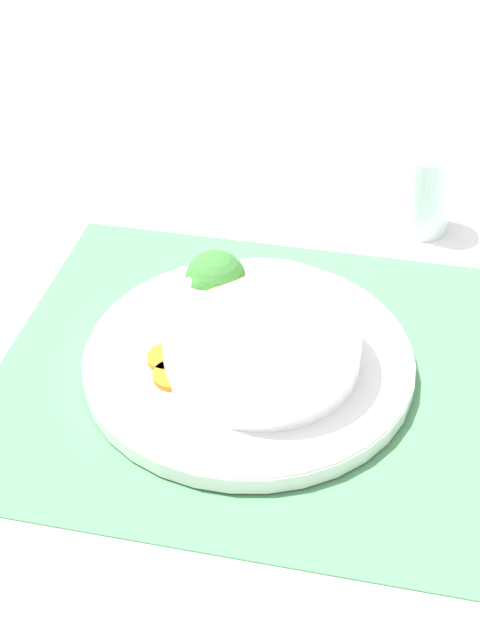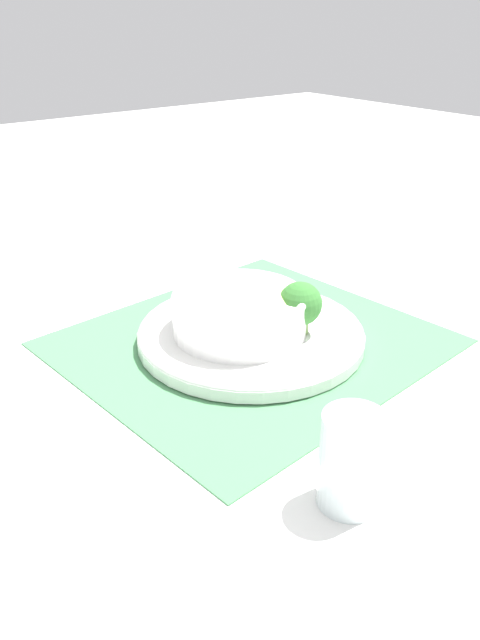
{
  "view_description": "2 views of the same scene",
  "coord_description": "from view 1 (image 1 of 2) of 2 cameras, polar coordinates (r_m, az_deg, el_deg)",
  "views": [
    {
      "loc": [
        -0.61,
        -0.18,
        0.57
      ],
      "look_at": [
        0.01,
        0.01,
        0.05
      ],
      "focal_mm": 50.0,
      "sensor_mm": 36.0,
      "label": 1
    },
    {
      "loc": [
        0.59,
        -0.48,
        0.42
      ],
      "look_at": [
        -0.01,
        -0.01,
        0.04
      ],
      "focal_mm": 35.0,
      "sensor_mm": 36.0,
      "label": 2
    }
  ],
  "objects": [
    {
      "name": "plate",
      "position": [
        0.84,
        0.56,
        -2.47
      ],
      "size": [
        0.31,
        0.31,
        0.02
      ],
      "color": "white",
      "rests_on": "placemat"
    },
    {
      "name": "ground_plane",
      "position": [
        0.85,
        0.56,
        -3.24
      ],
      "size": [
        4.0,
        4.0,
        0.0
      ],
      "primitive_type": "plane",
      "color": "white"
    },
    {
      "name": "placemat",
      "position": [
        0.85,
        0.56,
        -3.14
      ],
      "size": [
        0.47,
        0.51,
        0.0
      ],
      "color": "#4C8C59",
      "rests_on": "ground_plane"
    },
    {
      "name": "bowl",
      "position": [
        0.81,
        1.41,
        -0.93
      ],
      "size": [
        0.18,
        0.18,
        0.07
      ],
      "color": "white",
      "rests_on": "plate"
    },
    {
      "name": "water_glass",
      "position": [
        1.05,
        11.79,
        7.75
      ],
      "size": [
        0.06,
        0.06,
        0.1
      ],
      "color": "silver",
      "rests_on": "ground_plane"
    },
    {
      "name": "carrot_slice_near",
      "position": [
        0.83,
        -4.65,
        -2.43
      ],
      "size": [
        0.04,
        0.04,
        0.01
      ],
      "color": "orange",
      "rests_on": "plate"
    },
    {
      "name": "carrot_slice_middle",
      "position": [
        0.82,
        -4.28,
        -3.56
      ],
      "size": [
        0.04,
        0.04,
        0.01
      ],
      "color": "orange",
      "rests_on": "plate"
    },
    {
      "name": "broccoli_floret",
      "position": [
        0.86,
        -1.59,
        2.45
      ],
      "size": [
        0.06,
        0.06,
        0.07
      ],
      "color": "#759E51",
      "rests_on": "plate"
    }
  ]
}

